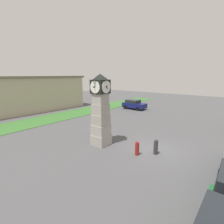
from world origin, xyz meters
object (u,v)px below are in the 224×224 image
(bollard_mid_row, at_px, (137,148))
(clock_tower, at_px, (101,112))
(bollard_near_tower, at_px, (156,146))
(car_end_of_row, at_px, (134,104))

(bollard_mid_row, bearing_deg, clock_tower, 92.71)
(bollard_near_tower, height_order, car_end_of_row, car_end_of_row)
(bollard_mid_row, height_order, car_end_of_row, car_end_of_row)
(bollard_mid_row, xyz_separation_m, car_end_of_row, (14.47, 9.14, 0.27))
(bollard_near_tower, bearing_deg, bollard_mid_row, 134.91)
(car_end_of_row, bearing_deg, bollard_near_tower, -143.19)
(bollard_near_tower, relative_size, car_end_of_row, 0.29)
(bollard_mid_row, bearing_deg, car_end_of_row, 32.28)
(clock_tower, distance_m, bollard_near_tower, 4.92)
(clock_tower, height_order, car_end_of_row, clock_tower)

